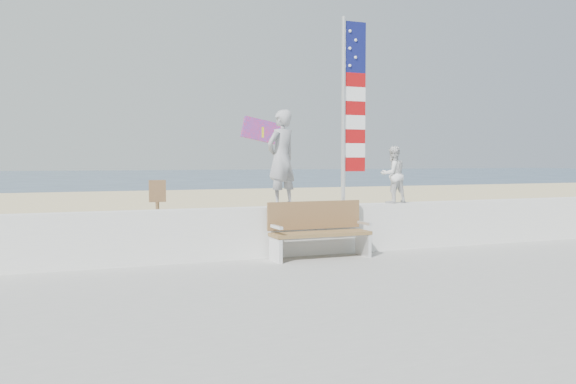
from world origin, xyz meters
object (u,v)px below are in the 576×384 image
Objects in this scene: child at (393,175)px; adult at (281,158)px; bench at (318,229)px; flag at (350,103)px.

adult is at bearing -4.64° from child.
bench is (0.53, -0.45, -1.26)m from adult.
adult is at bearing 179.99° from flag.
flag reaches higher than adult.
child reaches higher than bench.
adult reaches higher than child.
adult is 0.50× the size of flag.
adult is 1.44m from bench.
flag is (-0.96, -0.00, 1.36)m from child.
bench is at bearing 114.54° from adult.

